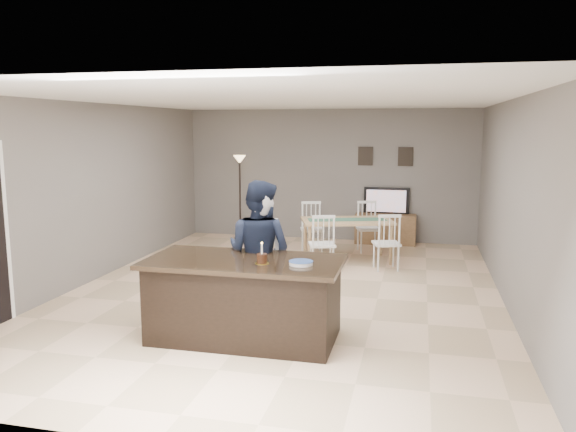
% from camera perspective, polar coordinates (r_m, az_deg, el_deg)
% --- Properties ---
extents(floor, '(8.00, 8.00, 0.00)m').
position_cam_1_polar(floor, '(8.08, -0.48, -7.75)').
color(floor, '#D8AF8A').
rests_on(floor, ground).
extents(room_shell, '(8.00, 8.00, 8.00)m').
position_cam_1_polar(room_shell, '(7.77, -0.50, 4.18)').
color(room_shell, slate).
rests_on(room_shell, floor).
extents(kitchen_island, '(2.15, 1.10, 0.90)m').
position_cam_1_polar(kitchen_island, '(6.29, -4.43, -8.37)').
color(kitchen_island, black).
rests_on(kitchen_island, floor).
extents(tv_console, '(1.20, 0.40, 0.60)m').
position_cam_1_polar(tv_console, '(11.49, 9.86, -1.31)').
color(tv_console, brown).
rests_on(tv_console, floor).
extents(television, '(0.91, 0.12, 0.53)m').
position_cam_1_polar(television, '(11.47, 9.95, 1.52)').
color(television, black).
rests_on(television, tv_console).
extents(tv_screen_glow, '(0.78, 0.00, 0.78)m').
position_cam_1_polar(tv_screen_glow, '(11.39, 9.93, 1.51)').
color(tv_screen_glow, orange).
rests_on(tv_screen_glow, tv_console).
extents(picture_frames, '(1.10, 0.02, 0.38)m').
position_cam_1_polar(picture_frames, '(11.53, 9.86, 5.99)').
color(picture_frames, black).
rests_on(picture_frames, room_shell).
extents(woman, '(0.68, 0.56, 1.60)m').
position_cam_1_polar(woman, '(6.70, -2.76, -4.21)').
color(woman, silver).
rests_on(woman, floor).
extents(man, '(0.98, 0.85, 1.72)m').
position_cam_1_polar(man, '(6.69, -2.95, -3.70)').
color(man, '#161D32').
rests_on(man, floor).
extents(birthday_cake, '(0.15, 0.15, 0.23)m').
position_cam_1_polar(birthday_cake, '(5.97, -2.66, -4.33)').
color(birthday_cake, gold).
rests_on(birthday_cake, kitchen_island).
extents(plate_stack, '(0.26, 0.26, 0.04)m').
position_cam_1_polar(plate_stack, '(5.92, 1.33, -4.79)').
color(plate_stack, white).
rests_on(plate_stack, kitchen_island).
extents(dining_table, '(1.94, 2.11, 0.95)m').
position_cam_1_polar(dining_table, '(9.89, 6.01, -1.10)').
color(dining_table, tan).
rests_on(dining_table, floor).
extents(floor_lamp, '(0.26, 0.26, 1.76)m').
position_cam_1_polar(floor_lamp, '(11.68, -4.93, 4.23)').
color(floor_lamp, black).
rests_on(floor_lamp, floor).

